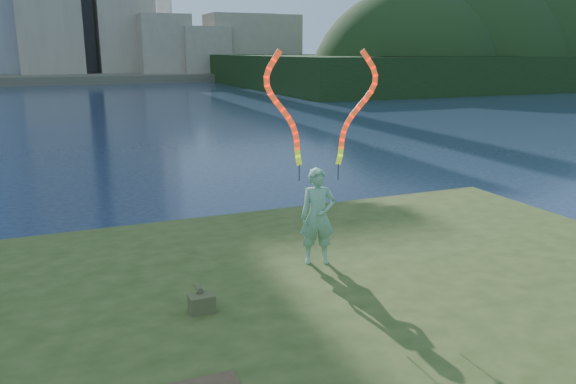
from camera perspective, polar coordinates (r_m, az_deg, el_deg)
name	(u,v)px	position (r m, az deg, el deg)	size (l,w,h in m)	color
ground	(240,353)	(9.19, -4.95, -15.95)	(320.00, 320.00, 0.00)	#1A2742
far_shore	(67,75)	(102.72, -21.49, 10.99)	(320.00, 40.00, 1.20)	#514C3B
wooded_hill	(497,81)	(91.73, 20.43, 10.53)	(78.00, 50.00, 63.00)	black
woman_with_ribbons	(318,189)	(10.08, 3.09, 0.33)	(2.02, 0.72, 4.14)	#136D35
canvas_bag	(201,302)	(8.65, -8.79, -11.02)	(0.38, 0.43, 0.36)	#484728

